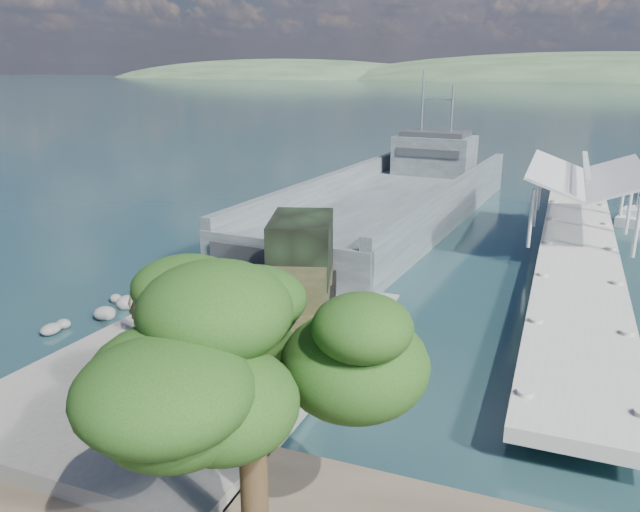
{
  "coord_description": "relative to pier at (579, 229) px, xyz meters",
  "views": [
    {
      "loc": [
        11.75,
        -19.81,
        10.71
      ],
      "look_at": [
        1.64,
        6.0,
        2.27
      ],
      "focal_mm": 35.0,
      "sensor_mm": 36.0,
      "label": 1
    }
  ],
  "objects": [
    {
      "name": "distant_headlands",
      "position": [
        37.0,
        541.23,
        -1.6
      ],
      "size": [
        1000.0,
        240.0,
        48.0
      ],
      "primitive_type": null,
      "color": "#2C462C",
      "rests_on": "ground"
    },
    {
      "name": "boat_ramp",
      "position": [
        -13.0,
        -19.77,
        -1.35
      ],
      "size": [
        10.0,
        18.0,
        0.5
      ],
      "primitive_type": "cube",
      "color": "slate",
      "rests_on": "ground"
    },
    {
      "name": "ground",
      "position": [
        -13.0,
        -18.77,
        -1.6
      ],
      "size": [
        1400.0,
        1400.0,
        0.0
      ],
      "primitive_type": "plane",
      "color": "#1C4245",
      "rests_on": "ground"
    },
    {
      "name": "landing_craft",
      "position": [
        -12.58,
        4.11,
        -0.68
      ],
      "size": [
        12.27,
        38.5,
        11.27
      ],
      "rotation": [
        0.0,
        0.0,
        -0.08
      ],
      "color": "#3F474A",
      "rests_on": "ground"
    },
    {
      "name": "shoreline_rocks",
      "position": [
        -19.2,
        -18.27,
        -1.6
      ],
      "size": [
        3.2,
        5.6,
        0.9
      ],
      "primitive_type": null,
      "color": "#504F4D",
      "rests_on": "ground"
    },
    {
      "name": "overhang_tree",
      "position": [
        -6.97,
        -28.52,
        3.75
      ],
      "size": [
        7.35,
        6.77,
        6.68
      ],
      "color": "#321F14",
      "rests_on": "ground"
    },
    {
      "name": "soldier",
      "position": [
        -16.07,
        -20.16,
        -0.07
      ],
      "size": [
        0.87,
        0.71,
        2.05
      ],
      "primitive_type": "imported",
      "rotation": [
        0.0,
        0.0,
        0.34
      ],
      "color": "black",
      "rests_on": "boat_ramp"
    },
    {
      "name": "military_truck",
      "position": [
        -10.94,
        -16.38,
        0.93
      ],
      "size": [
        5.11,
        9.15,
        4.07
      ],
      "rotation": [
        0.0,
        0.0,
        0.3
      ],
      "color": "black",
      "rests_on": "boat_ramp"
    },
    {
      "name": "pier",
      "position": [
        0.0,
        0.0,
        0.0
      ],
      "size": [
        6.4,
        44.0,
        6.1
      ],
      "color": "#A3A299",
      "rests_on": "ground"
    },
    {
      "name": "sailboat_near",
      "position": [
        3.93,
        10.45,
        -1.26
      ],
      "size": [
        3.0,
        5.48,
        6.41
      ],
      "rotation": [
        0.0,
        0.0,
        -0.3
      ],
      "color": "#BBBBBB",
      "rests_on": "ground"
    }
  ]
}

